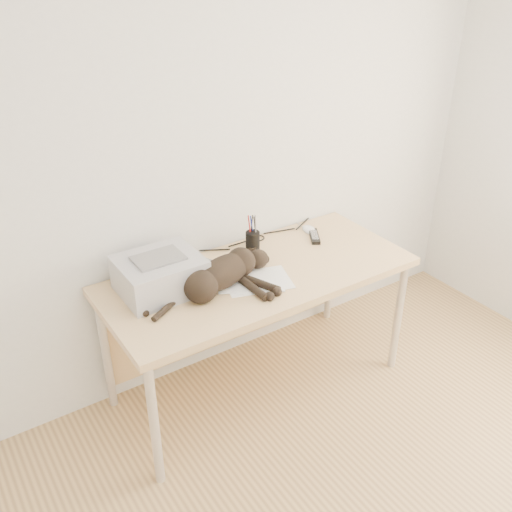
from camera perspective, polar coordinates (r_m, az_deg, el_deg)
wall_back at (r=2.95m, az=-3.63°, el=10.82°), size 3.50×0.00×3.50m
desk at (r=3.03m, az=-0.62°, el=-3.10°), size 1.60×0.70×0.74m
printer at (r=2.75m, az=-9.60°, el=-1.82°), size 0.38×0.33×0.18m
papers at (r=2.82m, az=-0.19°, el=-2.49°), size 0.41×0.35×0.01m
cat at (r=2.73m, az=-3.58°, el=-2.02°), size 0.73×0.36×0.16m
mug at (r=2.95m, az=-7.64°, el=-0.24°), size 0.15×0.15×0.10m
pen_cup at (r=3.08m, az=-0.33°, el=1.56°), size 0.08×0.08×0.20m
remote_grey at (r=2.99m, az=-5.62°, el=-0.49°), size 0.13×0.21×0.02m
remote_black at (r=3.25m, az=5.85°, el=1.98°), size 0.13×0.17×0.02m
mouse at (r=3.32m, az=5.37°, el=2.82°), size 0.09×0.13×0.04m
cable_tangle at (r=3.12m, az=-2.86°, el=0.89°), size 1.36×0.08×0.01m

